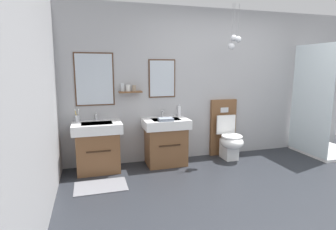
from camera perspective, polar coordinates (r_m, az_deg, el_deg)
The scene contains 13 objects.
ground_plane at distance 3.68m, azimuth 23.00°, elevation -16.76°, with size 6.68×5.02×0.10m, color #23262B.
wall_back at distance 4.86m, azimuth 10.00°, elevation 6.42°, with size 5.48×0.57×2.53m.
wall_left at distance 2.57m, azimuth -27.70°, elevation 2.25°, with size 0.12×3.82×2.53m, color #A8A8AA.
bath_mat at distance 3.81m, azimuth -13.96°, elevation -14.38°, with size 0.68×0.44×0.01m, color slate.
vanity_sink_left at distance 4.24m, azimuth -14.55°, elevation -6.27°, with size 0.72×0.51×0.75m.
tap_on_left_sink at distance 4.33m, azimuth -14.89°, elevation -0.19°, with size 0.03×0.13×0.11m.
vanity_sink_right at distance 4.40m, azimuth -0.51°, elevation -5.36°, with size 0.72×0.51×0.75m.
tap_on_right_sink at distance 4.48m, azimuth -1.17°, elevation 0.48°, with size 0.03×0.13×0.11m.
toilet at distance 4.83m, azimuth 12.36°, elevation -4.41°, with size 0.48×0.62×1.00m.
toothbrush_cup at distance 4.33m, azimuth -18.58°, elevation -0.62°, with size 0.07×0.07×0.20m.
soap_dispenser at distance 4.56m, azimuth 2.36°, elevation 0.86°, with size 0.06×0.06×0.20m.
folded_hand_towel at distance 4.16m, azimuth -0.47°, elevation -0.95°, with size 0.22×0.16×0.04m, color gray.
shower_tray at distance 5.64m, azimuth 29.58°, elevation -3.20°, with size 0.99×0.90×1.95m.
Camera 1 is at (-2.17, -2.50, 1.56)m, focal length 28.94 mm.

